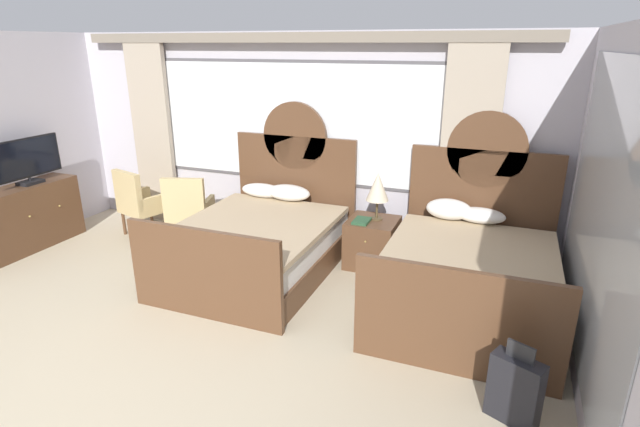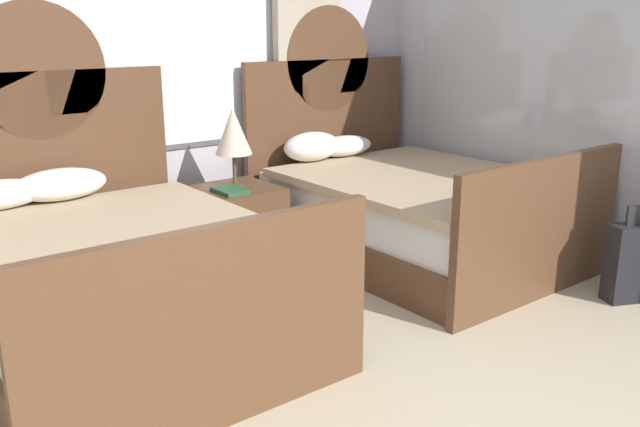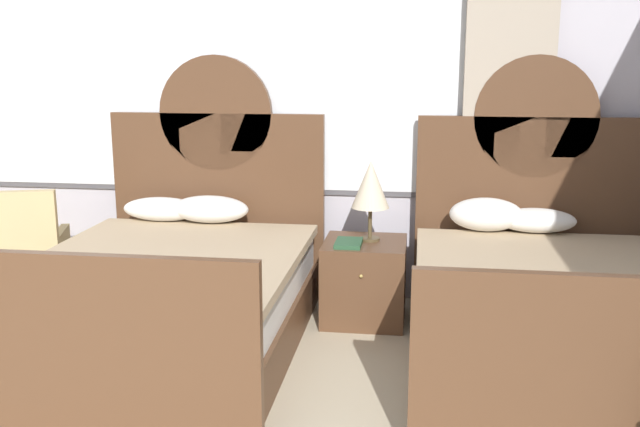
{
  "view_description": "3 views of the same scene",
  "coord_description": "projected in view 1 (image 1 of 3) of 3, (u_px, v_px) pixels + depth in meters",
  "views": [
    {
      "loc": [
        2.63,
        -1.99,
        2.55
      ],
      "look_at": [
        0.88,
        2.48,
        0.88
      ],
      "focal_mm": 27.47,
      "sensor_mm": 36.0,
      "label": 1
    },
    {
      "loc": [
        -1.19,
        -0.81,
        1.72
      ],
      "look_at": [
        1.06,
        2.06,
        0.69
      ],
      "focal_mm": 37.76,
      "sensor_mm": 36.0,
      "label": 2
    },
    {
      "loc": [
        1.6,
        -1.52,
        1.84
      ],
      "look_at": [
        1.05,
        2.35,
        0.98
      ],
      "focal_mm": 39.75,
      "sensor_mm": 36.0,
      "label": 3
    }
  ],
  "objects": [
    {
      "name": "nightstand_between_beds",
      "position": [
        372.0,
        243.0,
        5.88
      ],
      "size": [
        0.58,
        0.6,
        0.58
      ],
      "color": "brown",
      "rests_on": "ground_plane"
    },
    {
      "name": "wall_right_mirror",
      "position": [
        612.0,
        230.0,
        3.33
      ],
      "size": [
        0.08,
        4.4,
        2.7
      ],
      "color": "silver",
      "rests_on": "ground_plane"
    },
    {
      "name": "table_lamp_on_nightstand",
      "position": [
        378.0,
        187.0,
        5.68
      ],
      "size": [
        0.27,
        0.27,
        0.57
      ],
      "color": "brown",
      "rests_on": "nightstand_between_beds"
    },
    {
      "name": "tv_flatscreen",
      "position": [
        26.0,
        161.0,
        6.22
      ],
      "size": [
        0.2,
        0.97,
        0.59
      ],
      "color": "black",
      "rests_on": "dresser_minibar"
    },
    {
      "name": "wall_back_window",
      "position": [
        294.0,
        135.0,
        6.38
      ],
      "size": [
        6.64,
        0.22,
        2.7
      ],
      "color": "silver",
      "rests_on": "ground_plane"
    },
    {
      "name": "bed_near_window",
      "position": [
        260.0,
        241.0,
        5.7
      ],
      "size": [
        1.65,
        2.22,
        1.87
      ],
      "color": "brown",
      "rests_on": "ground_plane"
    },
    {
      "name": "suitcase_on_floor",
      "position": [
        515.0,
        390.0,
        3.42
      ],
      "size": [
        0.39,
        0.29,
        0.63
      ],
      "color": "black",
      "rests_on": "ground_plane"
    },
    {
      "name": "ground_plane",
      "position": [
        79.0,
        420.0,
        3.5
      ],
      "size": [
        24.0,
        24.0,
        0.0
      ],
      "primitive_type": "plane",
      "color": "#BCAD8E"
    },
    {
      "name": "dresser_minibar",
      "position": [
        18.0,
        220.0,
        6.24
      ],
      "size": [
        0.47,
        1.63,
        0.83
      ],
      "color": "brown",
      "rests_on": "ground_plane"
    },
    {
      "name": "armchair_by_window_centre",
      "position": [
        139.0,
        201.0,
        6.73
      ],
      "size": [
        0.67,
        0.67,
        0.94
      ],
      "color": "tan",
      "rests_on": "ground_plane"
    },
    {
      "name": "armchair_by_window_left",
      "position": [
        188.0,
        208.0,
        6.46
      ],
      "size": [
        0.69,
        0.69,
        0.94
      ],
      "color": "tan",
      "rests_on": "ground_plane"
    },
    {
      "name": "bed_near_mirror",
      "position": [
        468.0,
        273.0,
        4.89
      ],
      "size": [
        1.65,
        2.22,
        1.87
      ],
      "color": "brown",
      "rests_on": "ground_plane"
    },
    {
      "name": "book_on_nightstand",
      "position": [
        362.0,
        221.0,
        5.71
      ],
      "size": [
        0.18,
        0.26,
        0.03
      ],
      "color": "#285133",
      "rests_on": "nightstand_between_beds"
    }
  ]
}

